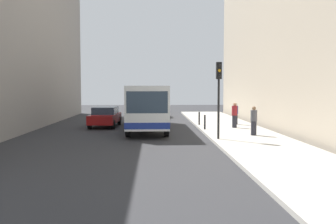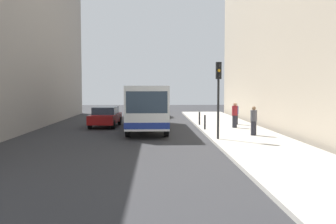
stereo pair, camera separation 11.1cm
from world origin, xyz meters
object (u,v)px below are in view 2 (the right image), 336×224
Objects in this scene: traffic_light at (218,86)px; pedestrian_far_sidewalk at (236,114)px; pedestrian_mid_sidewalk at (235,115)px; car_behind_bus at (156,109)px; bollard_mid at (199,118)px; car_beside_bus at (106,116)px; bollard_near at (205,122)px; bus at (147,104)px; pedestrian_near_signal at (254,121)px.

traffic_light is 8.65m from pedestrian_far_sidewalk.
car_behind_bus is at bearing -60.87° from pedestrian_mid_sidewalk.
car_behind_bus is at bearing 100.70° from traffic_light.
car_behind_bus is at bearing 108.30° from bollard_mid.
traffic_light is (7.03, -7.97, 2.22)m from car_beside_bus.
bollard_mid is (3.17, -9.60, -0.16)m from car_behind_bus.
pedestrian_mid_sidewalk is at bearing 69.80° from traffic_light.
pedestrian_mid_sidewalk reaches higher than bollard_near.
pedestrian_near_signal is (6.21, -4.70, -0.74)m from bus.
pedestrian_mid_sidewalk is at bearing 168.76° from car_beside_bus.
bollard_mid is at bearing -136.88° from pedestrian_far_sidewalk.
pedestrian_mid_sidewalk is (5.99, -0.54, -0.71)m from bus.
bollard_near is 4.00m from pedestrian_near_signal.
pedestrian_far_sidewalk is at bearing -97.46° from pedestrian_near_signal.
pedestrian_mid_sidewalk is (-0.23, 4.16, 0.03)m from pedestrian_near_signal.
pedestrian_near_signal is 1.05× the size of pedestrian_far_sidewalk.
pedestrian_near_signal is (5.58, -15.84, 0.20)m from car_behind_bus.
bollard_near is (3.81, -1.53, -1.10)m from bus.
car_behind_bus is 4.68× the size of bollard_near.
car_beside_bus is at bearing -142.01° from pedestrian_far_sidewalk.
car_beside_bus is at bearing 69.76° from car_behind_bus.
traffic_light reaches higher than bollard_near.
pedestrian_far_sidewalk reaches higher than bollard_mid.
bollard_near is 2.42m from pedestrian_mid_sidewalk.
traffic_light is 5.23m from bollard_near.
pedestrian_near_signal is (2.41, -6.24, 0.36)m from bollard_mid.
pedestrian_far_sidewalk is at bearing 5.12° from bollard_mid.
bollard_mid is at bearing -158.80° from bus.
bollard_near is (3.17, -12.67, -0.16)m from car_behind_bus.
car_beside_bus is 4.73× the size of bollard_near.
bollard_near is at bearing 157.27° from bus.
traffic_light is at bearing -70.40° from pedestrian_far_sidewalk.
pedestrian_far_sidewalk reaches higher than car_beside_bus.
car_beside_bus is 11.37m from pedestrian_near_signal.
traffic_light is (3.27, -17.32, 2.22)m from car_behind_bus.
pedestrian_mid_sidewalk reaches higher than car_beside_bus.
bollard_near is at bearing 29.02° from pedestrian_mid_sidewalk.
bus is at bearing -126.73° from pedestrian_far_sidewalk.
car_beside_bus is 6.94m from bollard_mid.
bollard_near and bollard_mid have the same top height.
pedestrian_mid_sidewalk is (2.18, -2.08, 0.39)m from bollard_mid.
bollard_near is 0.60× the size of pedestrian_far_sidewalk.
traffic_light is 4.32× the size of bollard_mid.
bollard_mid is (-0.10, 7.73, -2.38)m from traffic_light.
car_beside_bus is 1.01× the size of car_behind_bus.
bus is at bearing 153.22° from car_beside_bus.
pedestrian_far_sidewalk is (6.56, 1.79, -0.79)m from bus.
bollard_near is at bearing 91.23° from traffic_light.
traffic_light reaches higher than bollard_mid.
pedestrian_far_sidewalk is at bearing -99.34° from pedestrian_mid_sidewalk.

